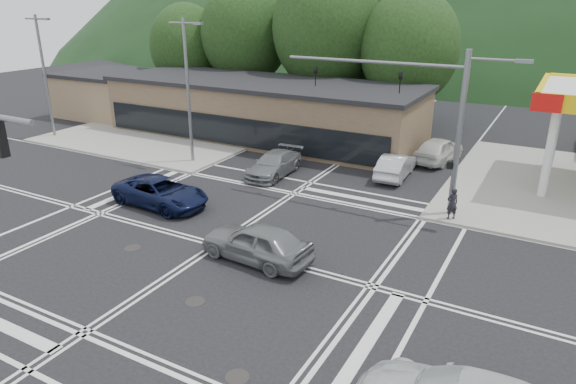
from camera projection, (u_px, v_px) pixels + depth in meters
The scene contains 19 objects.
ground at pixel (216, 245), 22.42m from camera, with size 120.00×120.00×0.00m, color black.
sidewalk_nw at pixel (176, 130), 41.44m from camera, with size 16.00×16.00×0.15m, color gray.
commercial_row at pixel (263, 111), 39.24m from camera, with size 24.00×8.00×4.00m, color brown.
commercial_nw at pixel (112, 95), 46.52m from camera, with size 8.00×7.00×3.60m, color #846B4F.
hill_north at pixel (503, 55), 96.11m from camera, with size 252.00×126.00×140.00m, color black.
tree_n_a at pixel (245, 33), 45.84m from camera, with size 8.00×8.00×11.75m.
tree_n_b at pixel (327, 28), 42.01m from camera, with size 9.00×9.00×12.98m.
tree_n_c at pixel (409, 48), 39.31m from camera, with size 7.60×7.60×10.87m.
tree_n_d at pixel (186, 46), 48.19m from camera, with size 6.80×6.80×9.76m.
tree_n_e at pixel (389, 35), 43.71m from camera, with size 8.40×8.40×11.98m.
streetlight_nw at pixel (188, 85), 31.80m from camera, with size 2.50×0.25×9.00m.
streetlight_w at pixel (45, 71), 37.89m from camera, with size 2.50×0.25×9.00m.
signal_mast_ne at pixel (434, 112), 24.20m from camera, with size 11.65×0.30×8.00m.
car_blue_west at pixel (161, 192), 26.43m from camera, with size 2.44×5.28×1.47m, color black.
car_grey_center at pixel (257, 242), 20.86m from camera, with size 1.92×4.78×1.63m, color slate.
car_queue_a at pixel (396, 166), 30.63m from camera, with size 1.50×4.32×1.42m, color #AEAFB5.
car_queue_b at pixel (439, 149), 33.53m from camera, with size 1.93×4.79×1.63m, color silver.
car_northbound at pixel (274, 164), 30.98m from camera, with size 1.95×4.79×1.39m, color slate.
pedestrian at pixel (452, 203), 24.44m from camera, with size 0.57×0.37×1.56m, color black.
Camera 1 is at (12.46, -16.13, 10.13)m, focal length 32.00 mm.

